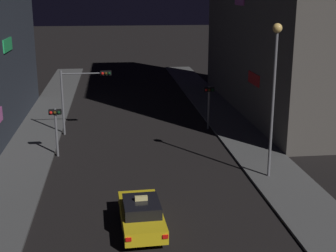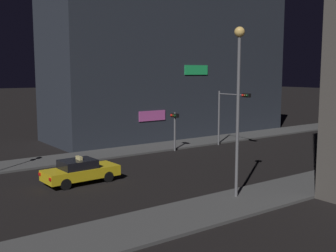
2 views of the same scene
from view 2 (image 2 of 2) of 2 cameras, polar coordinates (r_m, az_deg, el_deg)
The scene contains 7 objects.
sidewalk_left at distance 40.61m, azimuth 7.14°, elevation -1.79°, with size 3.43×59.43×0.14m, color #4C4C4C.
building_facade_left at distance 43.54m, azimuth 0.33°, elevation 8.42°, with size 8.38×25.45×14.58m.
taxi at distance 25.26m, azimuth -11.91°, elevation -6.02°, with size 1.97×4.52×1.62m.
traffic_light_overhead at distance 36.34m, azimuth 8.53°, elevation 2.61°, with size 3.73×0.42×4.86m.
traffic_light_left_kerb at distance 34.34m, azimuth 0.91°, elevation 0.41°, with size 0.80×0.42×3.22m.
traffic_light_right_kerb at distance 30.64m, azimuth 21.59°, elevation -0.76°, with size 0.80×0.42×3.39m.
street_lamp_near_block at distance 21.20m, azimuth 9.61°, elevation 5.65°, with size 0.52×0.52×8.60m.
Camera 2 is at (21.73, 0.28, 6.55)m, focal length 44.57 mm.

